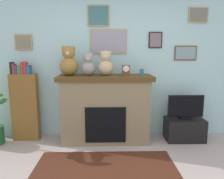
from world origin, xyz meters
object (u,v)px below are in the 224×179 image
Objects in this scene: fireplace at (106,108)px; teddy_bear_cream at (106,64)px; tv_stand at (184,129)px; television at (186,107)px; mantel_clock at (126,70)px; candle_jar at (142,72)px; bookshelf at (25,105)px; teddy_bear_grey at (88,65)px; teddy_bear_brown at (69,62)px.

teddy_bear_cream reaches higher than fireplace.
tv_stand is 1.06× the size of television.
television is at bearing -0.09° from mantel_clock.
television is 1.51× the size of teddy_bear_cream.
candle_jar is (-0.80, 0.00, 0.63)m from television.
bookshelf is at bearing 178.01° from tv_stand.
television is 1.88m from teddy_bear_grey.
teddy_bear_brown is at bearing -179.99° from teddy_bear_cream.
teddy_bear_brown is at bearing -178.30° from fireplace.
bookshelf is 2.10× the size of tv_stand.
bookshelf is at bearing 176.12° from teddy_bear_cream.
television is at bearing -0.07° from teddy_bear_brown.
fireplace is 3.83× the size of teddy_bear_cream.
fireplace is at bearing 109.91° from teddy_bear_cream.
bookshelf is 2.92m from tv_stand.
bookshelf reaches higher than mantel_clock.
mantel_clock is at bearing -179.70° from candle_jar.
candle_jar is 0.64m from teddy_bear_cream.
candle_jar is 0.93m from teddy_bear_grey.
candle_jar is at bearing -1.61° from fireplace.
teddy_bear_grey is 0.30m from teddy_bear_cream.
fireplace is 9.09× the size of mantel_clock.
bookshelf is 7.95× the size of mantel_clock.
teddy_bear_grey is (-0.64, 0.00, 0.08)m from mantel_clock.
teddy_bear_grey reaches higher than fireplace.
mantel_clock reaches higher than candle_jar.
candle_jar is (0.63, -0.02, 0.64)m from fireplace.
bookshelf is 2.17m from candle_jar.
fireplace reaches higher than television.
teddy_bear_cream is at bearing 179.96° from tv_stand.
bookshelf is 3.69× the size of teddy_bear_grey.
bookshelf is 2.82× the size of teddy_bear_brown.
teddy_bear_brown reaches higher than mantel_clock.
teddy_bear_grey is (-1.72, 0.00, 0.75)m from television.
teddy_bear_brown is at bearing -6.79° from bookshelf.
teddy_bear_grey is at bearing -4.87° from bookshelf.
teddy_bear_cream is at bearing -0.01° from teddy_bear_grey.
television is at bearing -0.23° from candle_jar.
fireplace is at bearing 179.17° from television.
teddy_bear_grey is at bearing 179.91° from television.
fireplace is 2.40× the size of tv_stand.
teddy_bear_cream reaches higher than tv_stand.
teddy_bear_cream is (-0.35, 0.00, 0.10)m from mantel_clock.
candle_jar is 0.28× the size of teddy_bear_grey.
teddy_bear_grey reaches higher than bookshelf.
fireplace is 3.23× the size of teddy_bear_brown.
fireplace is 0.77m from mantel_clock.
television is 1.66× the size of teddy_bear_grey.
mantel_clock is at bearing 179.91° from television.
fireplace is 14.83× the size of candle_jar.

